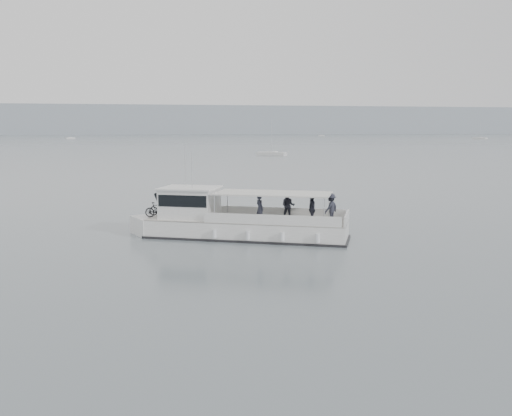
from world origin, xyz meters
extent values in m
plane|color=slate|center=(0.00, 0.00, 0.00)|extent=(1400.00, 1400.00, 0.00)
cube|color=#939EA8|center=(0.00, 560.00, 14.00)|extent=(1400.00, 90.00, 28.00)
cube|color=white|center=(-1.10, -3.03, 0.40)|extent=(10.87, 6.92, 1.15)
cube|color=white|center=(-5.96, -0.87, 0.40)|extent=(2.63, 2.63, 1.15)
cube|color=beige|center=(-1.10, -3.03, 0.98)|extent=(10.87, 6.92, 0.05)
cube|color=black|center=(-1.10, -3.03, 0.04)|extent=(11.08, 7.09, 0.16)
cube|color=white|center=(0.92, -2.44, 1.24)|extent=(6.52, 2.97, 0.53)
cube|color=white|center=(-0.19, -4.93, 1.24)|extent=(6.52, 2.97, 0.53)
cube|color=white|center=(3.72, -5.18, 1.24)|extent=(1.24, 2.63, 0.53)
cube|color=white|center=(-4.01, -1.73, 1.77)|extent=(3.57, 3.34, 1.60)
cube|color=black|center=(-5.27, -1.17, 1.91)|extent=(1.36, 2.23, 1.03)
cube|color=black|center=(-4.01, -1.73, 2.04)|extent=(3.42, 3.30, 0.62)
cube|color=white|center=(-4.01, -1.73, 2.62)|extent=(3.80, 3.58, 0.09)
cube|color=silver|center=(0.20, -3.61, 2.44)|extent=(6.59, 4.88, 0.07)
cylinder|color=silver|center=(-2.90, -3.59, 1.71)|extent=(0.07, 0.07, 1.46)
cylinder|color=silver|center=(-1.89, -1.32, 1.71)|extent=(0.07, 0.07, 1.46)
cylinder|color=silver|center=(2.29, -5.90, 1.71)|extent=(0.07, 0.07, 1.46)
cylinder|color=silver|center=(3.30, -3.63, 1.71)|extent=(0.07, 0.07, 1.46)
cylinder|color=silver|center=(-4.17, -0.79, 3.77)|extent=(0.04, 0.04, 2.31)
cylinder|color=silver|center=(-3.94, -2.45, 3.59)|extent=(0.04, 0.04, 1.95)
cylinder|color=white|center=(-2.95, -3.92, 0.44)|extent=(0.28, 0.28, 0.44)
cylinder|color=white|center=(-1.33, -4.64, 0.44)|extent=(0.28, 0.28, 0.44)
cylinder|color=white|center=(0.29, -5.36, 0.44)|extent=(0.28, 0.28, 0.44)
cylinder|color=white|center=(1.91, -6.08, 0.44)|extent=(0.28, 0.28, 0.44)
imported|color=black|center=(-5.49, -0.69, 1.37)|extent=(1.60, 1.10, 0.80)
imported|color=black|center=(-5.78, -1.34, 1.40)|extent=(1.44, 0.93, 0.84)
imported|color=#2A2B38|center=(-0.61, -4.12, 1.72)|extent=(0.50, 0.63, 1.49)
imported|color=#2A2B38|center=(1.10, -3.33, 1.72)|extent=(0.88, 0.79, 1.49)
imported|color=#2A2B38|center=(1.93, -4.96, 1.72)|extent=(0.47, 0.91, 1.49)
imported|color=#2A2B38|center=(3.10, -4.51, 1.72)|extent=(1.10, 1.02, 1.49)
cube|color=white|center=(128.21, 388.51, 0.30)|extent=(4.95, 2.87, 0.75)
cube|color=white|center=(128.21, 388.51, 0.62)|extent=(1.97, 1.76, 0.45)
cube|color=white|center=(21.23, 89.49, 0.30)|extent=(6.43, 5.47, 0.75)
cube|color=white|center=(21.23, 89.49, 0.62)|extent=(2.89, 2.79, 0.45)
cylinder|color=silver|center=(21.23, 89.49, 4.15)|extent=(0.08, 0.08, 7.10)
cube|color=white|center=(-46.64, 307.71, 0.30)|extent=(5.21, 4.35, 0.75)
cube|color=white|center=(-46.64, 307.71, 0.62)|extent=(2.32, 2.24, 0.45)
cylinder|color=silver|center=(-46.64, 307.71, 3.46)|extent=(0.08, 0.08, 5.72)
cube|color=white|center=(181.28, 261.58, 0.30)|extent=(5.89, 8.61, 0.75)
cube|color=white|center=(181.28, 261.58, 0.62)|extent=(3.32, 3.60, 0.45)
cylinder|color=silver|center=(181.28, 261.58, 5.15)|extent=(0.08, 0.08, 9.09)
camera|label=1|loc=(-6.46, -32.60, 5.82)|focal=40.00mm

